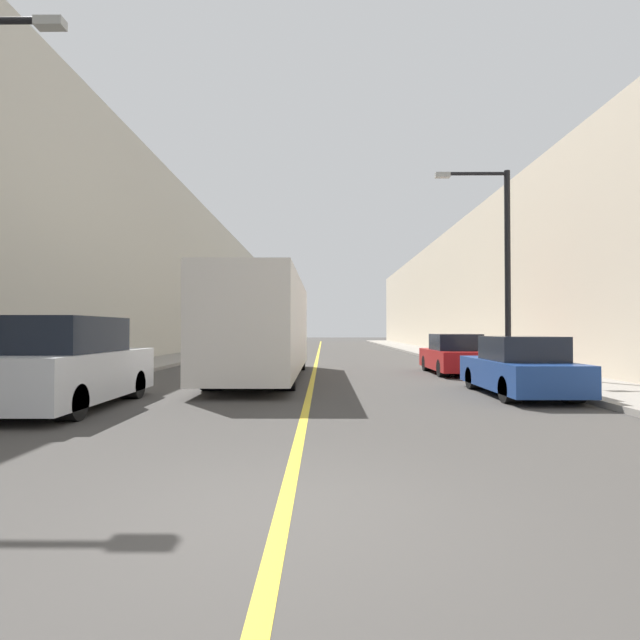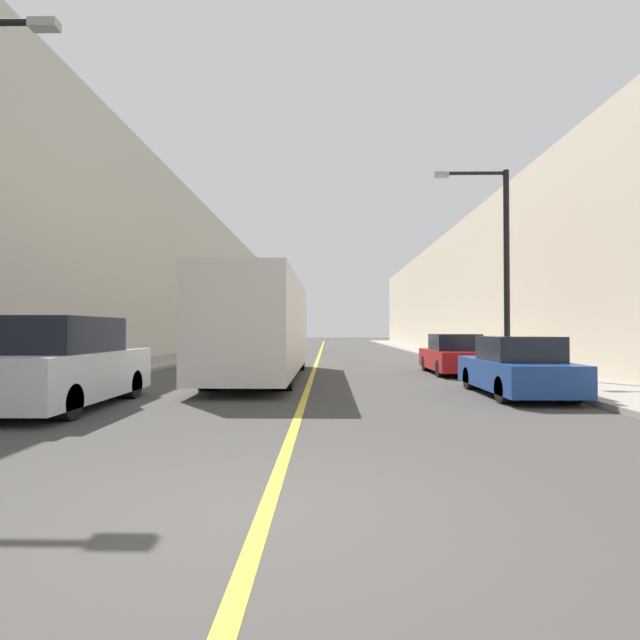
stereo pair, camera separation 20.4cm
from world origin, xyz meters
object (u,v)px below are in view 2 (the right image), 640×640
at_px(car_right_near, 517,369).
at_px(parked_suv_left, 62,366).
at_px(bus, 262,326).
at_px(car_right_mid, 453,356).
at_px(pedestrian, 12,354).
at_px(street_lamp_right, 500,257).

bearing_deg(car_right_near, parked_suv_left, -168.49).
height_order(bus, car_right_mid, bus).
distance_m(car_right_near, car_right_mid, 6.20).
relative_size(car_right_near, pedestrian, 2.40).
height_order(parked_suv_left, car_right_mid, parked_suv_left).
height_order(bus, car_right_near, bus).
relative_size(car_right_near, street_lamp_right, 0.62).
bearing_deg(street_lamp_right, pedestrian, -161.19).
bearing_deg(car_right_mid, bus, -165.96).
bearing_deg(pedestrian, street_lamp_right, 18.81).
height_order(car_right_near, car_right_mid, car_right_mid).
xyz_separation_m(parked_suv_left, pedestrian, (-2.21, 1.78, 0.18)).
bearing_deg(car_right_mid, pedestrian, -152.57).
height_order(car_right_near, street_lamp_right, street_lamp_right).
relative_size(car_right_mid, pedestrian, 2.35).
height_order(car_right_mid, pedestrian, pedestrian).
bearing_deg(parked_suv_left, car_right_mid, 38.67).
bearing_deg(bus, car_right_near, -32.38).
relative_size(parked_suv_left, car_right_near, 1.11).
relative_size(parked_suv_left, car_right_mid, 1.13).
height_order(bus, parked_suv_left, bus).
bearing_deg(pedestrian, parked_suv_left, -38.78).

